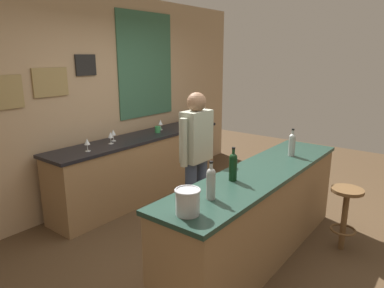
{
  "coord_description": "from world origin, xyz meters",
  "views": [
    {
      "loc": [
        -2.92,
        -1.83,
        2.01
      ],
      "look_at": [
        0.01,
        0.45,
        1.05
      ],
      "focal_mm": 32.55,
      "sensor_mm": 36.0,
      "label": 1
    }
  ],
  "objects": [
    {
      "name": "back_wall",
      "position": [
        0.02,
        2.03,
        1.42
      ],
      "size": [
        6.0,
        0.09,
        2.8
      ],
      "color": "tan",
      "rests_on": "ground_plane"
    },
    {
      "name": "wine_glass_d",
      "position": [
        0.86,
        1.71,
        1.01
      ],
      "size": [
        0.07,
        0.07,
        0.16
      ],
      "color": "silver",
      "rests_on": "side_counter"
    },
    {
      "name": "bartender",
      "position": [
        0.04,
        0.41,
        0.94
      ],
      "size": [
        0.52,
        0.21,
        1.62
      ],
      "color": "#384766",
      "rests_on": "ground_plane"
    },
    {
      "name": "wine_glass_c",
      "position": [
        -0.04,
        1.72,
        1.01
      ],
      "size": [
        0.07,
        0.07,
        0.16
      ],
      "color": "silver",
      "rests_on": "side_counter"
    },
    {
      "name": "ground_plane",
      "position": [
        0.0,
        0.0,
        0.0
      ],
      "size": [
        10.0,
        10.0,
        0.0
      ],
      "primitive_type": "plane",
      "color": "#4C3823"
    },
    {
      "name": "coffee_mug",
      "position": [
        0.7,
        1.62,
        0.95
      ],
      "size": [
        0.13,
        0.08,
        0.09
      ],
      "color": "#338C4C",
      "rests_on": "side_counter"
    },
    {
      "name": "wine_bottle_c",
      "position": [
        0.68,
        -0.43,
        1.06
      ],
      "size": [
        0.07,
        0.07,
        0.31
      ],
      "color": "#999E99",
      "rests_on": "bar_counter"
    },
    {
      "name": "bar_stool",
      "position": [
        0.68,
        -1.05,
        0.46
      ],
      "size": [
        0.32,
        0.32,
        0.68
      ],
      "color": "brown",
      "rests_on": "ground_plane"
    },
    {
      "name": "bar_counter",
      "position": [
        0.0,
        -0.4,
        0.46
      ],
      "size": [
        2.7,
        0.6,
        0.92
      ],
      "color": "olive",
      "rests_on": "ground_plane"
    },
    {
      "name": "wine_glass_e",
      "position": [
        1.66,
        1.63,
        1.01
      ],
      "size": [
        0.07,
        0.07,
        0.16
      ],
      "color": "silver",
      "rests_on": "side_counter"
    },
    {
      "name": "wine_glass_b",
      "position": [
        -0.16,
        1.63,
        1.01
      ],
      "size": [
        0.07,
        0.07,
        0.16
      ],
      "color": "silver",
      "rests_on": "side_counter"
    },
    {
      "name": "ice_bucket",
      "position": [
        -1.17,
        -0.43,
        1.02
      ],
      "size": [
        0.19,
        0.19,
        0.19
      ],
      "color": "#B7BABF",
      "rests_on": "bar_counter"
    },
    {
      "name": "wine_bottle_b",
      "position": [
        -0.39,
        -0.32,
        1.06
      ],
      "size": [
        0.07,
        0.07,
        0.31
      ],
      "color": "black",
      "rests_on": "bar_counter"
    },
    {
      "name": "wine_glass_a",
      "position": [
        -0.55,
        1.57,
        1.01
      ],
      "size": [
        0.07,
        0.07,
        0.16
      ],
      "color": "silver",
      "rests_on": "side_counter"
    },
    {
      "name": "wine_bottle_a",
      "position": [
        -0.85,
        -0.4,
        1.06
      ],
      "size": [
        0.07,
        0.07,
        0.31
      ],
      "color": "#999E99",
      "rests_on": "bar_counter"
    },
    {
      "name": "side_counter",
      "position": [
        0.4,
        1.65,
        0.45
      ],
      "size": [
        2.87,
        0.56,
        0.9
      ],
      "color": "olive",
      "rests_on": "ground_plane"
    }
  ]
}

